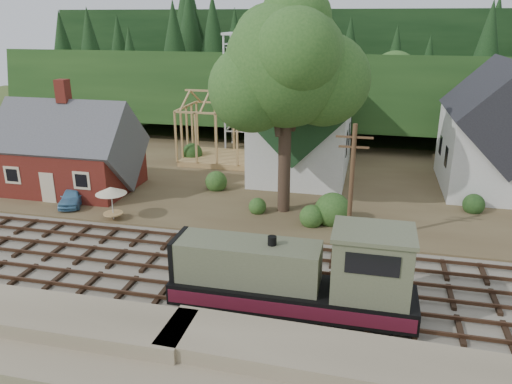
# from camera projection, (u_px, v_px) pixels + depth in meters

# --- Properties ---
(ground) EXTENTS (140.00, 140.00, 0.00)m
(ground) POSITION_uv_depth(u_px,v_px,m) (218.00, 274.00, 28.54)
(ground) COLOR #384C1E
(ground) RESTS_ON ground
(embankment) EXTENTS (64.00, 5.00, 1.60)m
(embankment) POSITION_uv_depth(u_px,v_px,m) (157.00, 371.00, 20.73)
(embankment) COLOR #7F7259
(embankment) RESTS_ON ground
(railroad_bed) EXTENTS (64.00, 11.00, 0.16)m
(railroad_bed) POSITION_uv_depth(u_px,v_px,m) (218.00, 273.00, 28.51)
(railroad_bed) COLOR #726B5B
(railroad_bed) RESTS_ON ground
(village_flat) EXTENTS (64.00, 26.00, 0.30)m
(village_flat) POSITION_uv_depth(u_px,v_px,m) (277.00, 178.00, 45.03)
(village_flat) COLOR brown
(village_flat) RESTS_ON ground
(hillside) EXTENTS (70.00, 28.96, 12.74)m
(hillside) POSITION_uv_depth(u_px,v_px,m) (311.00, 127.00, 67.13)
(hillside) COLOR #1E3F19
(hillside) RESTS_ON ground
(ridge) EXTENTS (80.00, 20.00, 12.00)m
(ridge) POSITION_uv_depth(u_px,v_px,m) (323.00, 107.00, 81.83)
(ridge) COLOR black
(ridge) RESTS_ON ground
(depot) EXTENTS (10.80, 7.41, 9.00)m
(depot) POSITION_uv_depth(u_px,v_px,m) (71.00, 155.00, 41.02)
(depot) COLOR #5B1E14
(depot) RESTS_ON village_flat
(church) EXTENTS (8.40, 15.17, 13.00)m
(church) POSITION_uv_depth(u_px,v_px,m) (304.00, 121.00, 44.47)
(church) COLOR silver
(church) RESTS_ON village_flat
(farmhouse) EXTENTS (8.40, 10.80, 10.60)m
(farmhouse) POSITION_uv_depth(u_px,v_px,m) (498.00, 135.00, 40.52)
(farmhouse) COLOR silver
(farmhouse) RESTS_ON village_flat
(timber_frame) EXTENTS (8.20, 6.20, 6.99)m
(timber_frame) POSITION_uv_depth(u_px,v_px,m) (225.00, 132.00, 48.96)
(timber_frame) COLOR tan
(timber_frame) RESTS_ON village_flat
(lattice_tower) EXTENTS (3.20, 3.20, 12.12)m
(lattice_tower) POSITION_uv_depth(u_px,v_px,m) (240.00, 56.00, 52.23)
(lattice_tower) COLOR silver
(lattice_tower) RESTS_ON village_flat
(big_tree) EXTENTS (10.90, 8.40, 14.70)m
(big_tree) POSITION_uv_depth(u_px,v_px,m) (289.00, 74.00, 33.95)
(big_tree) COLOR #38281E
(big_tree) RESTS_ON village_flat
(telegraph_pole_near) EXTENTS (2.20, 0.28, 8.00)m
(telegraph_pole_near) POSITION_uv_depth(u_px,v_px,m) (351.00, 185.00, 30.41)
(telegraph_pole_near) COLOR #4C331E
(telegraph_pole_near) RESTS_ON ground
(locomotive) EXTENTS (11.70, 2.92, 4.69)m
(locomotive) POSITION_uv_depth(u_px,v_px,m) (301.00, 277.00, 23.98)
(locomotive) COLOR black
(locomotive) RESTS_ON railroad_bed
(car_blue) EXTENTS (2.65, 4.10, 1.30)m
(car_blue) POSITION_uv_depth(u_px,v_px,m) (73.00, 197.00, 38.09)
(car_blue) COLOR #5C9CC6
(car_blue) RESTS_ON village_flat
(patio_set) EXTENTS (2.17, 2.17, 2.42)m
(patio_set) POSITION_uv_depth(u_px,v_px,m) (111.00, 192.00, 34.85)
(patio_set) COLOR silver
(patio_set) RESTS_ON village_flat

